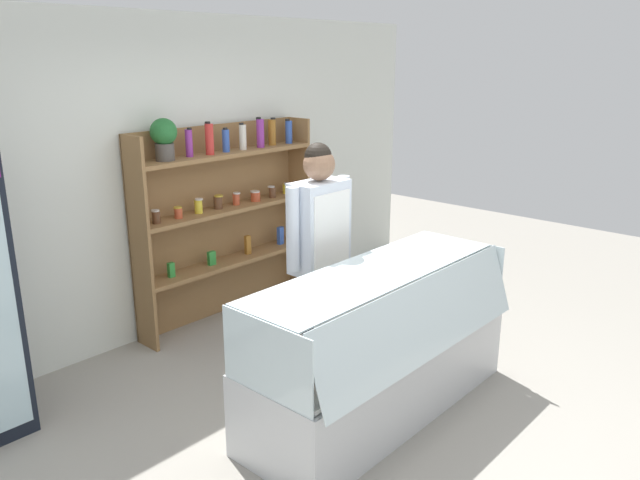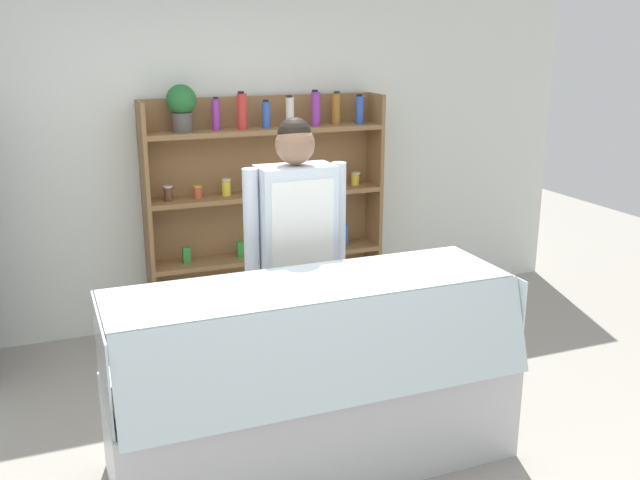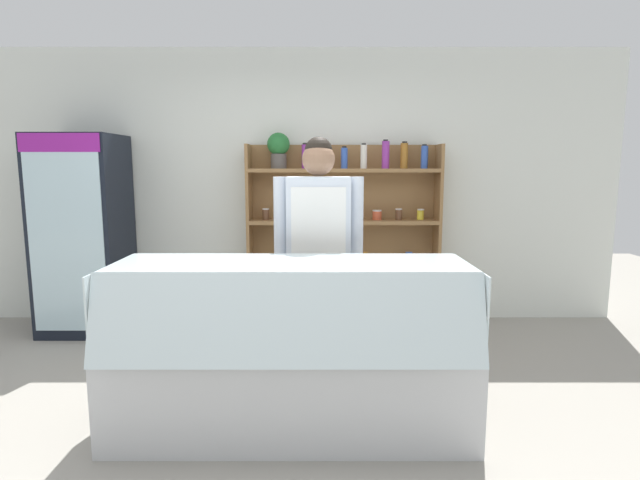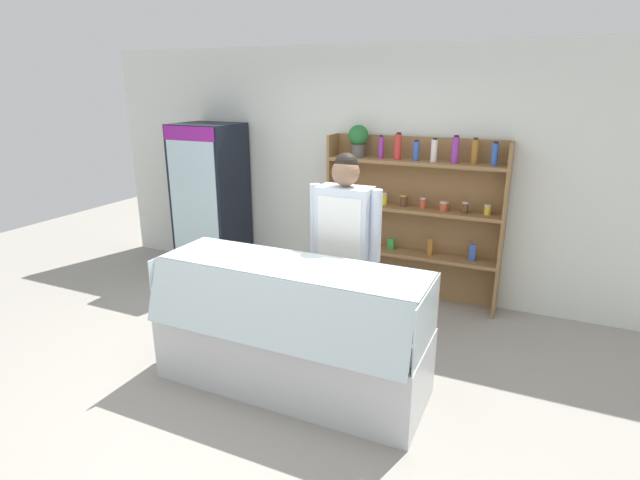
{
  "view_description": "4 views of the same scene",
  "coord_description": "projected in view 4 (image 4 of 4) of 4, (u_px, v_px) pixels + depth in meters",
  "views": [
    {
      "loc": [
        -2.87,
        -2.29,
        2.36
      ],
      "look_at": [
        0.44,
        0.69,
        1.03
      ],
      "focal_mm": 35.0,
      "sensor_mm": 36.0,
      "label": 1
    },
    {
      "loc": [
        -0.98,
        -3.18,
        2.21
      ],
      "look_at": [
        0.5,
        0.53,
        1.06
      ],
      "focal_mm": 40.0,
      "sensor_mm": 36.0,
      "label": 2
    },
    {
      "loc": [
        0.4,
        -2.87,
        1.56
      ],
      "look_at": [
        0.39,
        0.32,
        1.09
      ],
      "focal_mm": 28.0,
      "sensor_mm": 36.0,
      "label": 3
    },
    {
      "loc": [
        1.89,
        -3.09,
        2.29
      ],
      "look_at": [
        0.14,
        0.7,
        0.98
      ],
      "focal_mm": 28.0,
      "sensor_mm": 36.0,
      "label": 4
    }
  ],
  "objects": [
    {
      "name": "ground_plane",
      "position": [
        269.0,
        374.0,
        4.11
      ],
      "size": [
        12.0,
        12.0,
        0.0
      ],
      "primitive_type": "plane",
      "color": "gray"
    },
    {
      "name": "back_wall",
      "position": [
        364.0,
        171.0,
        5.62
      ],
      "size": [
        6.8,
        0.1,
        2.7
      ],
      "primitive_type": "cube",
      "color": "silver",
      "rests_on": "ground"
    },
    {
      "name": "shop_clerk",
      "position": [
        344.0,
        237.0,
        4.2
      ],
      "size": [
        0.64,
        0.25,
        1.77
      ],
      "color": "#2D2D38",
      "rests_on": "ground"
    },
    {
      "name": "deli_display_case",
      "position": [
        290.0,
        349.0,
        3.89
      ],
      "size": [
        2.1,
        0.8,
        1.01
      ],
      "color": "silver",
      "rests_on": "ground"
    },
    {
      "name": "shelving_unit",
      "position": [
        410.0,
        208.0,
        5.32
      ],
      "size": [
        1.87,
        0.29,
        1.88
      ],
      "color": "olive",
      "rests_on": "ground"
    },
    {
      "name": "drinks_fridge",
      "position": [
        211.0,
        201.0,
        6.1
      ],
      "size": [
        0.74,
        0.67,
        1.85
      ],
      "color": "black",
      "rests_on": "ground"
    }
  ]
}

